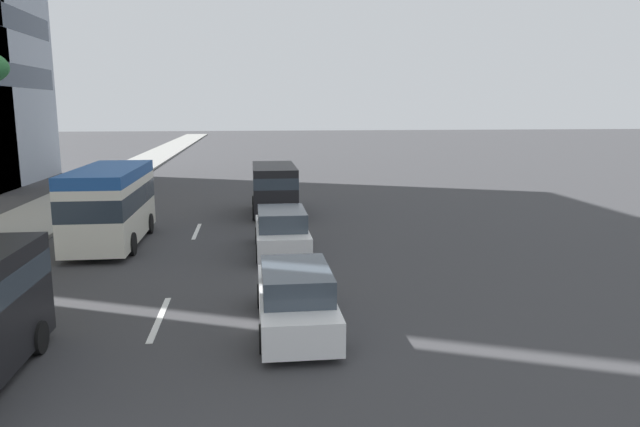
# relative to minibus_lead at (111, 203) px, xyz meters

# --- Properties ---
(ground_plane) EXTENTS (198.00, 198.00, 0.00)m
(ground_plane) POSITION_rel_minibus_lead_xyz_m (11.05, -3.04, -1.65)
(ground_plane) COLOR #38383A
(sidewalk_right) EXTENTS (162.00, 3.91, 0.15)m
(sidewalk_right) POSITION_rel_minibus_lead_xyz_m (11.05, 4.76, -1.57)
(sidewalk_right) COLOR gray
(sidewalk_right) RESTS_ON ground_plane
(lane_stripe_mid) EXTENTS (3.20, 0.16, 0.01)m
(lane_stripe_mid) POSITION_rel_minibus_lead_xyz_m (-8.56, -3.04, -1.64)
(lane_stripe_mid) COLOR silver
(lane_stripe_mid) RESTS_ON ground_plane
(lane_stripe_far) EXTENTS (3.20, 0.16, 0.01)m
(lane_stripe_far) POSITION_rel_minibus_lead_xyz_m (2.00, -3.04, -1.64)
(lane_stripe_far) COLOR silver
(lane_stripe_far) RESTS_ON ground_plane
(minibus_lead) EXTENTS (6.52, 2.41, 3.00)m
(minibus_lead) POSITION_rel_minibus_lead_xyz_m (0.00, 0.00, 0.00)
(minibus_lead) COLOR silver
(minibus_lead) RESTS_ON ground_plane
(car_second) EXTENTS (4.73, 1.81, 1.56)m
(car_second) POSITION_rel_minibus_lead_xyz_m (-9.55, -6.42, -0.91)
(car_second) COLOR white
(car_second) RESTS_ON ground_plane
(car_fourth) EXTENTS (4.71, 1.91, 1.64)m
(car_fourth) POSITION_rel_minibus_lead_xyz_m (-2.09, -6.49, -0.87)
(car_fourth) COLOR white
(car_fourth) RESTS_ON ground_plane
(van_fifth) EXTENTS (4.89, 2.20, 2.45)m
(van_fifth) POSITION_rel_minibus_lead_xyz_m (5.68, -6.55, -0.25)
(van_fifth) COLOR black
(van_fifth) RESTS_ON ground_plane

